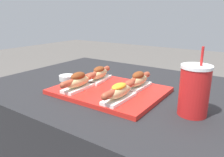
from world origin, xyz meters
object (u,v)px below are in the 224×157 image
(serving_tray, at_px, (109,91))
(hot_dog_0, at_px, (78,81))
(hot_dog_2, at_px, (99,74))
(drink_cup, at_px, (194,90))
(sauce_bowl, at_px, (67,77))
(hot_dog_3, at_px, (138,80))
(hot_dog_1, at_px, (119,92))

(serving_tray, height_order, hot_dog_0, hot_dog_0)
(hot_dog_2, height_order, drink_cup, drink_cup)
(drink_cup, bearing_deg, serving_tray, 176.92)
(sauce_bowl, bearing_deg, hot_dog_3, 6.80)
(serving_tray, bearing_deg, hot_dog_0, -142.23)
(hot_dog_2, bearing_deg, hot_dog_3, 2.19)
(hot_dog_2, relative_size, sauce_bowl, 2.56)
(serving_tray, height_order, hot_dog_3, hot_dog_3)
(hot_dog_0, relative_size, hot_dog_3, 1.00)
(serving_tray, xyz_separation_m, sauce_bowl, (-0.29, 0.03, 0.01))
(serving_tray, distance_m, hot_dog_2, 0.13)
(hot_dog_3, bearing_deg, sauce_bowl, -173.20)
(hot_dog_0, bearing_deg, drink_cup, 7.66)
(drink_cup, bearing_deg, hot_dog_2, 169.24)
(hot_dog_3, xyz_separation_m, sauce_bowl, (-0.38, -0.05, -0.04))
(hot_dog_2, distance_m, sauce_bowl, 0.19)
(serving_tray, relative_size, sauce_bowl, 5.71)
(hot_dog_1, bearing_deg, hot_dog_3, 92.55)
(hot_dog_0, relative_size, sauce_bowl, 2.59)
(hot_dog_0, xyz_separation_m, hot_dog_1, (0.21, -0.01, -0.00))
(hot_dog_1, distance_m, drink_cup, 0.26)
(serving_tray, xyz_separation_m, hot_dog_2, (-0.11, 0.07, 0.04))
(hot_dog_1, bearing_deg, serving_tray, 140.02)
(sauce_bowl, bearing_deg, hot_dog_0, -31.01)
(hot_dog_0, relative_size, drink_cup, 0.88)
(hot_dog_1, xyz_separation_m, drink_cup, (0.25, 0.07, 0.03))
(hot_dog_0, bearing_deg, serving_tray, 37.77)
(hot_dog_1, bearing_deg, sauce_bowl, 163.24)
(serving_tray, bearing_deg, hot_dog_3, 38.05)
(sauce_bowl, distance_m, drink_cup, 0.64)
(serving_tray, distance_m, sauce_bowl, 0.29)
(hot_dog_2, bearing_deg, serving_tray, -32.46)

